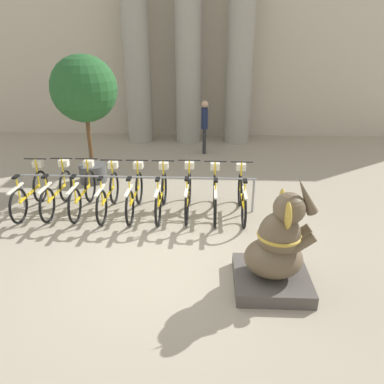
{
  "coord_description": "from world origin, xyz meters",
  "views": [
    {
      "loc": [
        0.72,
        -5.28,
        3.5
      ],
      "look_at": [
        0.45,
        0.62,
        1.0
      ],
      "focal_mm": 35.0,
      "sensor_mm": 36.0,
      "label": 1
    }
  ],
  "objects_px": {
    "bicycle_6": "(188,194)",
    "elephant_statue": "(277,251)",
    "bicycle_1": "(57,192)",
    "bicycle_8": "(242,196)",
    "bicycle_0": "(30,192)",
    "bicycle_3": "(108,194)",
    "bicycle_4": "(135,194)",
    "bicycle_2": "(83,192)",
    "bicycle_5": "(161,195)",
    "person_pedestrian": "(205,122)",
    "potted_tree": "(85,94)",
    "bicycle_7": "(215,196)"
  },
  "relations": [
    {
      "from": "bicycle_8",
      "to": "bicycle_4",
      "type": "bearing_deg",
      "value": 179.74
    },
    {
      "from": "bicycle_0",
      "to": "bicycle_3",
      "type": "relative_size",
      "value": 1.0
    },
    {
      "from": "bicycle_4",
      "to": "elephant_statue",
      "type": "xyz_separation_m",
      "value": [
        2.54,
        -2.37,
        0.17
      ]
    },
    {
      "from": "elephant_statue",
      "to": "person_pedestrian",
      "type": "relative_size",
      "value": 1.07
    },
    {
      "from": "bicycle_8",
      "to": "potted_tree",
      "type": "distance_m",
      "value": 4.42
    },
    {
      "from": "bicycle_4",
      "to": "elephant_statue",
      "type": "bearing_deg",
      "value": -43.11
    },
    {
      "from": "bicycle_8",
      "to": "bicycle_0",
      "type": "bearing_deg",
      "value": 179.83
    },
    {
      "from": "bicycle_5",
      "to": "person_pedestrian",
      "type": "height_order",
      "value": "person_pedestrian"
    },
    {
      "from": "bicycle_4",
      "to": "bicycle_8",
      "type": "height_order",
      "value": "same"
    },
    {
      "from": "bicycle_0",
      "to": "bicycle_3",
      "type": "xyz_separation_m",
      "value": [
        1.67,
        -0.01,
        0.0
      ]
    },
    {
      "from": "bicycle_1",
      "to": "person_pedestrian",
      "type": "distance_m",
      "value": 5.32
    },
    {
      "from": "bicycle_3",
      "to": "person_pedestrian",
      "type": "bearing_deg",
      "value": 66.23
    },
    {
      "from": "bicycle_4",
      "to": "bicycle_6",
      "type": "distance_m",
      "value": 1.11
    },
    {
      "from": "bicycle_2",
      "to": "bicycle_7",
      "type": "height_order",
      "value": "same"
    },
    {
      "from": "person_pedestrian",
      "to": "bicycle_8",
      "type": "bearing_deg",
      "value": -79.15
    },
    {
      "from": "bicycle_6",
      "to": "elephant_statue",
      "type": "xyz_separation_m",
      "value": [
        1.42,
        -2.42,
        0.17
      ]
    },
    {
      "from": "bicycle_6",
      "to": "bicycle_8",
      "type": "xyz_separation_m",
      "value": [
        1.11,
        -0.06,
        0.0
      ]
    },
    {
      "from": "bicycle_3",
      "to": "bicycle_5",
      "type": "distance_m",
      "value": 1.11
    },
    {
      "from": "bicycle_0",
      "to": "bicycle_4",
      "type": "bearing_deg",
      "value": -0.08
    },
    {
      "from": "bicycle_2",
      "to": "elephant_statue",
      "type": "bearing_deg",
      "value": -33.7
    },
    {
      "from": "bicycle_1",
      "to": "elephant_statue",
      "type": "height_order",
      "value": "elephant_statue"
    },
    {
      "from": "bicycle_0",
      "to": "bicycle_4",
      "type": "xyz_separation_m",
      "value": [
        2.22,
        -0.0,
        0.0
      ]
    },
    {
      "from": "bicycle_0",
      "to": "bicycle_8",
      "type": "bearing_deg",
      "value": -0.17
    },
    {
      "from": "bicycle_1",
      "to": "bicycle_4",
      "type": "relative_size",
      "value": 1.0
    },
    {
      "from": "bicycle_7",
      "to": "person_pedestrian",
      "type": "relative_size",
      "value": 1.07
    },
    {
      "from": "bicycle_6",
      "to": "bicycle_8",
      "type": "height_order",
      "value": "same"
    },
    {
      "from": "bicycle_5",
      "to": "bicycle_1",
      "type": "bearing_deg",
      "value": 178.38
    },
    {
      "from": "bicycle_3",
      "to": "bicycle_4",
      "type": "xyz_separation_m",
      "value": [
        0.56,
        0.01,
        0.0
      ]
    },
    {
      "from": "bicycle_4",
      "to": "bicycle_6",
      "type": "xyz_separation_m",
      "value": [
        1.11,
        0.05,
        0.0
      ]
    },
    {
      "from": "bicycle_2",
      "to": "bicycle_1",
      "type": "bearing_deg",
      "value": 179.94
    },
    {
      "from": "elephant_statue",
      "to": "person_pedestrian",
      "type": "height_order",
      "value": "elephant_statue"
    },
    {
      "from": "bicycle_0",
      "to": "bicycle_7",
      "type": "xyz_separation_m",
      "value": [
        3.89,
        0.0,
        0.0
      ]
    },
    {
      "from": "bicycle_1",
      "to": "bicycle_3",
      "type": "distance_m",
      "value": 1.11
    },
    {
      "from": "elephant_statue",
      "to": "bicycle_2",
      "type": "bearing_deg",
      "value": 146.3
    },
    {
      "from": "bicycle_5",
      "to": "person_pedestrian",
      "type": "relative_size",
      "value": 1.07
    },
    {
      "from": "bicycle_1",
      "to": "bicycle_6",
      "type": "xyz_separation_m",
      "value": [
        2.78,
        -0.01,
        0.0
      ]
    },
    {
      "from": "person_pedestrian",
      "to": "bicycle_5",
      "type": "bearing_deg",
      "value": -100.62
    },
    {
      "from": "bicycle_1",
      "to": "bicycle_3",
      "type": "xyz_separation_m",
      "value": [
        1.11,
        -0.06,
        0.0
      ]
    },
    {
      "from": "bicycle_1",
      "to": "bicycle_4",
      "type": "distance_m",
      "value": 1.67
    },
    {
      "from": "bicycle_5",
      "to": "bicycle_3",
      "type": "bearing_deg",
      "value": -179.95
    },
    {
      "from": "bicycle_0",
      "to": "bicycle_6",
      "type": "distance_m",
      "value": 3.33
    },
    {
      "from": "bicycle_6",
      "to": "potted_tree",
      "type": "xyz_separation_m",
      "value": [
        -2.53,
        1.71,
        1.79
      ]
    },
    {
      "from": "bicycle_6",
      "to": "elephant_statue",
      "type": "bearing_deg",
      "value": -59.55
    },
    {
      "from": "bicycle_8",
      "to": "bicycle_2",
      "type": "bearing_deg",
      "value": 178.84
    },
    {
      "from": "bicycle_2",
      "to": "elephant_statue",
      "type": "height_order",
      "value": "elephant_statue"
    },
    {
      "from": "bicycle_2",
      "to": "bicycle_5",
      "type": "relative_size",
      "value": 1.0
    },
    {
      "from": "bicycle_0",
      "to": "bicycle_7",
      "type": "distance_m",
      "value": 3.89
    },
    {
      "from": "bicycle_1",
      "to": "bicycle_8",
      "type": "xyz_separation_m",
      "value": [
        3.89,
        -0.07,
        0.0
      ]
    },
    {
      "from": "bicycle_2",
      "to": "bicycle_5",
      "type": "bearing_deg",
      "value": -2.13
    },
    {
      "from": "bicycle_3",
      "to": "potted_tree",
      "type": "height_order",
      "value": "potted_tree"
    }
  ]
}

